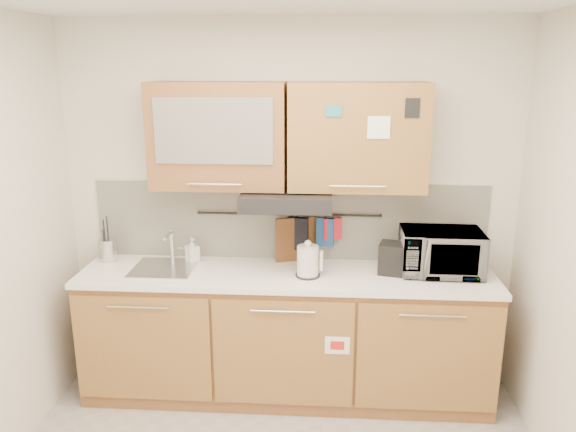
# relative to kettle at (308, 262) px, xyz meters

# --- Properties ---
(wall_back) EXTENTS (3.20, 0.00, 3.20)m
(wall_back) POSITION_rel_kettle_xyz_m (-0.15, 0.37, 0.28)
(wall_back) COLOR silver
(wall_back) RESTS_ON ground
(base_cabinet) EXTENTS (2.80, 0.64, 0.88)m
(base_cabinet) POSITION_rel_kettle_xyz_m (-0.15, 0.07, -0.61)
(base_cabinet) COLOR #915D33
(base_cabinet) RESTS_ON floor
(countertop) EXTENTS (2.82, 0.62, 0.04)m
(countertop) POSITION_rel_kettle_xyz_m (-0.15, 0.06, -0.12)
(countertop) COLOR white
(countertop) RESTS_ON base_cabinet
(backsplash) EXTENTS (2.80, 0.02, 0.56)m
(backsplash) POSITION_rel_kettle_xyz_m (-0.15, 0.36, 0.18)
(backsplash) COLOR silver
(backsplash) RESTS_ON countertop
(upper_cabinets) EXTENTS (1.82, 0.37, 0.70)m
(upper_cabinets) POSITION_rel_kettle_xyz_m (-0.15, 0.20, 0.81)
(upper_cabinets) COLOR #915D33
(upper_cabinets) RESTS_ON wall_back
(range_hood) EXTENTS (0.60, 0.46, 0.10)m
(range_hood) POSITION_rel_kettle_xyz_m (-0.15, 0.12, 0.40)
(range_hood) COLOR black
(range_hood) RESTS_ON upper_cabinets
(sink) EXTENTS (0.42, 0.40, 0.26)m
(sink) POSITION_rel_kettle_xyz_m (-1.00, 0.08, -0.10)
(sink) COLOR silver
(sink) RESTS_ON countertop
(utensil_rail) EXTENTS (1.30, 0.02, 0.02)m
(utensil_rail) POSITION_rel_kettle_xyz_m (-0.15, 0.32, 0.24)
(utensil_rail) COLOR black
(utensil_rail) RESTS_ON backsplash
(utensil_crock) EXTENTS (0.15, 0.15, 0.32)m
(utensil_crock) POSITION_rel_kettle_xyz_m (-1.44, 0.21, -0.02)
(utensil_crock) COLOR #BAB9BE
(utensil_crock) RESTS_ON countertop
(kettle) EXTENTS (0.18, 0.16, 0.25)m
(kettle) POSITION_rel_kettle_xyz_m (0.00, 0.00, 0.00)
(kettle) COLOR silver
(kettle) RESTS_ON countertop
(toaster) EXTENTS (0.31, 0.23, 0.21)m
(toaster) POSITION_rel_kettle_xyz_m (0.62, 0.09, 0.01)
(toaster) COLOR black
(toaster) RESTS_ON countertop
(microwave) EXTENTS (0.54, 0.37, 0.30)m
(microwave) POSITION_rel_kettle_xyz_m (0.89, 0.13, 0.05)
(microwave) COLOR #999999
(microwave) RESTS_ON countertop
(soap_bottle) EXTENTS (0.11, 0.11, 0.18)m
(soap_bottle) POSITION_rel_kettle_xyz_m (-0.83, 0.23, -0.01)
(soap_bottle) COLOR #999999
(soap_bottle) RESTS_ON countertop
(cutting_board) EXTENTS (0.30, 0.11, 0.38)m
(cutting_board) POSITION_rel_kettle_xyz_m (-0.09, 0.31, 0.03)
(cutting_board) COLOR brown
(cutting_board) RESTS_ON utensil_rail
(oven_mitt) EXTENTS (0.13, 0.06, 0.21)m
(oven_mitt) POSITION_rel_kettle_xyz_m (0.11, 0.31, 0.12)
(oven_mitt) COLOR navy
(oven_mitt) RESTS_ON utensil_rail
(dark_pouch) EXTENTS (0.16, 0.08, 0.24)m
(dark_pouch) POSITION_rel_kettle_xyz_m (-0.08, 0.31, 0.10)
(dark_pouch) COLOR black
(dark_pouch) RESTS_ON utensil_rail
(pot_holder) EXTENTS (0.13, 0.06, 0.16)m
(pot_holder) POSITION_rel_kettle_xyz_m (0.16, 0.31, 0.14)
(pot_holder) COLOR red
(pot_holder) RESTS_ON utensil_rail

